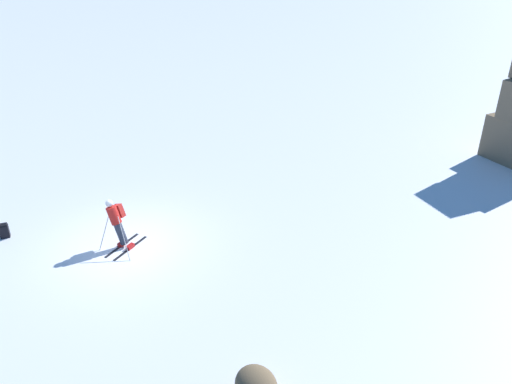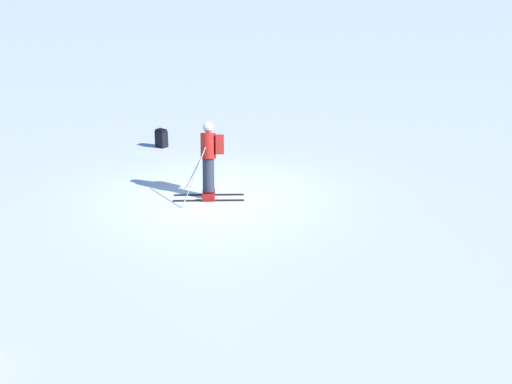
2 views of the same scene
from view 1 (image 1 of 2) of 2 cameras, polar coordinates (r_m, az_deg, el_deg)
The scene contains 3 objects.
ground_plane at distance 17.05m, azimuth -14.73°, elevation -5.84°, with size 300.00×300.00×0.00m, color white.
skier at distance 16.65m, azimuth -15.62°, elevation -3.19°, with size 1.49×1.60×1.66m.
spare_backpack at distance 18.77m, azimuth -26.85°, elevation -3.98°, with size 0.25×0.32×0.50m.
Camera 1 is at (14.17, -2.54, 9.14)m, focal length 35.00 mm.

